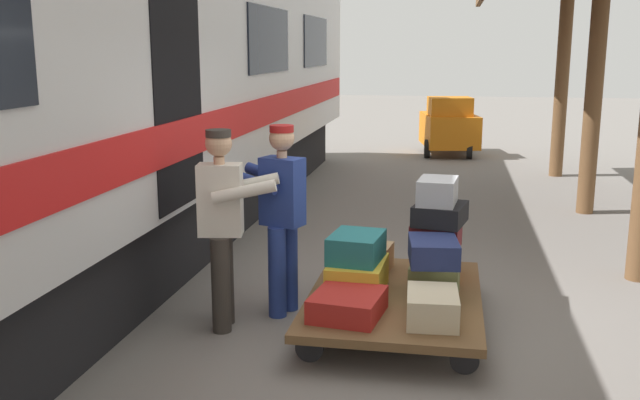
{
  "coord_description": "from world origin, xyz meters",
  "views": [
    {
      "loc": [
        -0.09,
        6.0,
        2.36
      ],
      "look_at": [
        0.93,
        0.47,
        1.15
      ],
      "focal_mm": 40.07,
      "sensor_mm": 36.0,
      "label": 1
    }
  ],
  "objects_px": {
    "train_car": "(23,80)",
    "suitcase_tan_vintage": "(365,259)",
    "suitcase_red_plastic": "(348,304)",
    "porter_in_overalls": "(281,213)",
    "suitcase_yellow_case": "(357,276)",
    "suitcase_cream_canvas": "(432,307)",
    "suitcase_maroon_trunk": "(436,236)",
    "suitcase_gray_aluminum": "(437,191)",
    "porter_by_door": "(223,222)",
    "suitcase_navy_fabric": "(433,251)",
    "suitcase_orange_carryall": "(436,261)",
    "suitcase_olive_duffel": "(434,280)",
    "suitcase_black_hardshell": "(440,214)",
    "luggage_cart": "(395,298)",
    "suitcase_teal_softside": "(356,247)",
    "baggage_tug": "(449,127)"
  },
  "relations": [
    {
      "from": "train_car",
      "to": "suitcase_tan_vintage",
      "type": "relative_size",
      "value": 34.53
    },
    {
      "from": "suitcase_red_plastic",
      "to": "porter_in_overalls",
      "type": "distance_m",
      "value": 1.14
    },
    {
      "from": "suitcase_yellow_case",
      "to": "suitcase_cream_canvas",
      "type": "bearing_deg",
      "value": 138.42
    },
    {
      "from": "suitcase_maroon_trunk",
      "to": "suitcase_gray_aluminum",
      "type": "distance_m",
      "value": 0.41
    },
    {
      "from": "suitcase_tan_vintage",
      "to": "suitcase_yellow_case",
      "type": "xyz_separation_m",
      "value": [
        0.0,
        0.58,
        0.02
      ]
    },
    {
      "from": "suitcase_tan_vintage",
      "to": "porter_by_door",
      "type": "relative_size",
      "value": 0.31
    },
    {
      "from": "suitcase_cream_canvas",
      "to": "suitcase_red_plastic",
      "type": "bearing_deg",
      "value": 0.0
    },
    {
      "from": "suitcase_gray_aluminum",
      "to": "suitcase_navy_fabric",
      "type": "bearing_deg",
      "value": 89.15
    },
    {
      "from": "train_car",
      "to": "suitcase_maroon_trunk",
      "type": "height_order",
      "value": "train_car"
    },
    {
      "from": "train_car",
      "to": "suitcase_orange_carryall",
      "type": "height_order",
      "value": "train_car"
    },
    {
      "from": "suitcase_olive_duffel",
      "to": "suitcase_black_hardshell",
      "type": "bearing_deg",
      "value": -92.6
    },
    {
      "from": "suitcase_red_plastic",
      "to": "suitcase_maroon_trunk",
      "type": "distance_m",
      "value": 1.33
    },
    {
      "from": "suitcase_yellow_case",
      "to": "suitcase_gray_aluminum",
      "type": "relative_size",
      "value": 1.4
    },
    {
      "from": "luggage_cart",
      "to": "suitcase_yellow_case",
      "type": "xyz_separation_m",
      "value": [
        0.33,
        0.0,
        0.18
      ]
    },
    {
      "from": "suitcase_teal_softside",
      "to": "suitcase_orange_carryall",
      "type": "bearing_deg",
      "value": -140.19
    },
    {
      "from": "porter_by_door",
      "to": "suitcase_red_plastic",
      "type": "bearing_deg",
      "value": 165.47
    },
    {
      "from": "suitcase_orange_carryall",
      "to": "suitcase_teal_softside",
      "type": "bearing_deg",
      "value": 39.81
    },
    {
      "from": "luggage_cart",
      "to": "suitcase_orange_carryall",
      "type": "distance_m",
      "value": 0.69
    },
    {
      "from": "porter_by_door",
      "to": "train_car",
      "type": "bearing_deg",
      "value": -12.81
    },
    {
      "from": "train_car",
      "to": "suitcase_yellow_case",
      "type": "xyz_separation_m",
      "value": [
        -3.12,
        0.17,
        -1.64
      ]
    },
    {
      "from": "luggage_cart",
      "to": "suitcase_red_plastic",
      "type": "distance_m",
      "value": 0.68
    },
    {
      "from": "suitcase_tan_vintage",
      "to": "suitcase_maroon_trunk",
      "type": "height_order",
      "value": "suitcase_maroon_trunk"
    },
    {
      "from": "suitcase_tan_vintage",
      "to": "porter_by_door",
      "type": "distance_m",
      "value": 1.5
    },
    {
      "from": "suitcase_red_plastic",
      "to": "suitcase_tan_vintage",
      "type": "relative_size",
      "value": 1.09
    },
    {
      "from": "train_car",
      "to": "suitcase_maroon_trunk",
      "type": "distance_m",
      "value": 4.04
    },
    {
      "from": "suitcase_teal_softside",
      "to": "suitcase_maroon_trunk",
      "type": "relative_size",
      "value": 1.23
    },
    {
      "from": "suitcase_orange_carryall",
      "to": "porter_in_overalls",
      "type": "relative_size",
      "value": 0.3
    },
    {
      "from": "suitcase_tan_vintage",
      "to": "suitcase_yellow_case",
      "type": "height_order",
      "value": "suitcase_yellow_case"
    },
    {
      "from": "suitcase_cream_canvas",
      "to": "porter_by_door",
      "type": "bearing_deg",
      "value": -9.22
    },
    {
      "from": "suitcase_cream_canvas",
      "to": "suitcase_olive_duffel",
      "type": "bearing_deg",
      "value": -90.0
    },
    {
      "from": "suitcase_cream_canvas",
      "to": "suitcase_maroon_trunk",
      "type": "distance_m",
      "value": 1.16
    },
    {
      "from": "suitcase_navy_fabric",
      "to": "porter_in_overalls",
      "type": "height_order",
      "value": "porter_in_overalls"
    },
    {
      "from": "suitcase_red_plastic",
      "to": "suitcase_yellow_case",
      "type": "xyz_separation_m",
      "value": [
        0.0,
        -0.58,
        0.04
      ]
    },
    {
      "from": "suitcase_red_plastic",
      "to": "suitcase_black_hardshell",
      "type": "xyz_separation_m",
      "value": [
        -0.68,
        -1.13,
        0.5
      ]
    },
    {
      "from": "suitcase_red_plastic",
      "to": "suitcase_yellow_case",
      "type": "height_order",
      "value": "suitcase_yellow_case"
    },
    {
      "from": "train_car",
      "to": "suitcase_olive_duffel",
      "type": "relative_size",
      "value": 40.69
    },
    {
      "from": "porter_in_overalls",
      "to": "suitcase_maroon_trunk",
      "type": "bearing_deg",
      "value": -162.88
    },
    {
      "from": "suitcase_maroon_trunk",
      "to": "suitcase_red_plastic",
      "type": "bearing_deg",
      "value": 60.17
    },
    {
      "from": "suitcase_orange_carryall",
      "to": "suitcase_black_hardshell",
      "type": "distance_m",
      "value": 0.46
    },
    {
      "from": "suitcase_olive_duffel",
      "to": "porter_in_overalls",
      "type": "xyz_separation_m",
      "value": [
        1.36,
        -0.13,
        0.49
      ]
    },
    {
      "from": "suitcase_orange_carryall",
      "to": "baggage_tug",
      "type": "distance_m",
      "value": 9.68
    },
    {
      "from": "suitcase_orange_carryall",
      "to": "train_car",
      "type": "bearing_deg",
      "value": 6.27
    },
    {
      "from": "suitcase_red_plastic",
      "to": "baggage_tug",
      "type": "xyz_separation_m",
      "value": [
        -0.71,
        -10.84,
        0.25
      ]
    },
    {
      "from": "suitcase_gray_aluminum",
      "to": "suitcase_olive_duffel",
      "type": "bearing_deg",
      "value": 90.61
    },
    {
      "from": "suitcase_cream_canvas",
      "to": "baggage_tug",
      "type": "distance_m",
      "value": 10.84
    },
    {
      "from": "suitcase_olive_duffel",
      "to": "suitcase_maroon_trunk",
      "type": "height_order",
      "value": "suitcase_maroon_trunk"
    },
    {
      "from": "suitcase_red_plastic",
      "to": "porter_in_overalls",
      "type": "relative_size",
      "value": 0.34
    },
    {
      "from": "train_car",
      "to": "suitcase_olive_duffel",
      "type": "bearing_deg",
      "value": 177.5
    },
    {
      "from": "suitcase_gray_aluminum",
      "to": "suitcase_teal_softside",
      "type": "bearing_deg",
      "value": 38.26
    },
    {
      "from": "suitcase_yellow_case",
      "to": "suitcase_black_hardshell",
      "type": "distance_m",
      "value": 0.99
    }
  ]
}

